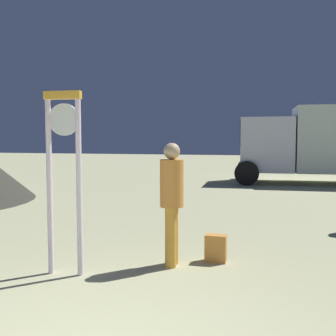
% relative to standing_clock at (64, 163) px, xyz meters
% --- Properties ---
extents(standing_clock, '(0.49, 0.12, 2.32)m').
position_rel_standing_clock_xyz_m(standing_clock, '(0.00, 0.00, 0.00)').
color(standing_clock, white).
rests_on(standing_clock, ground_plane).
extents(person_near_clock, '(0.32, 0.32, 1.67)m').
position_rel_standing_clock_xyz_m(person_near_clock, '(1.22, 0.69, -0.49)').
color(person_near_clock, gold).
rests_on(person_near_clock, ground_plane).
extents(backpack, '(0.29, 0.22, 0.38)m').
position_rel_standing_clock_xyz_m(backpack, '(1.78, 1.02, -1.24)').
color(backpack, '#C78439').
rests_on(backpack, ground_plane).
extents(box_truck_near, '(6.95, 2.92, 2.94)m').
position_rel_standing_clock_xyz_m(box_truck_near, '(4.68, 12.01, 0.19)').
color(box_truck_near, silver).
rests_on(box_truck_near, ground_plane).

